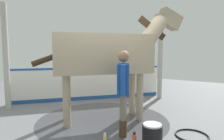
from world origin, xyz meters
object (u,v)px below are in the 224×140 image
Objects in this scene: handler at (123,87)px; wash_bucket at (152,134)px; bottle_spray at (134,139)px; hose_coil at (192,135)px; horse at (108,54)px.

handler is 4.60× the size of wash_bucket.
bottle_spray is at bearing 114.50° from handler.
wash_bucket is 0.57× the size of hose_coil.
hose_coil is (-0.62, 1.17, -0.93)m from handler.
wash_bucket reaches higher than bottle_spray.
wash_bucket reaches higher than hose_coil.
handler is 0.99m from wash_bucket.
bottle_spray is (0.25, -0.23, -0.06)m from wash_bucket.
bottle_spray is 0.39× the size of hose_coil.
handler is at bearing -127.98° from bottle_spray.
handler is 6.69× the size of bottle_spray.
horse is at bearing -88.05° from hose_coil.
bottle_spray is 1.21m from hose_coil.
horse reaches higher than wash_bucket.
horse is 1.70× the size of handler.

